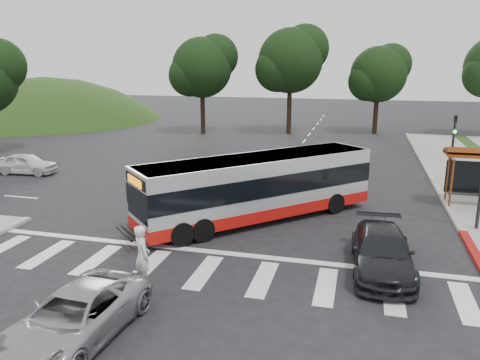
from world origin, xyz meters
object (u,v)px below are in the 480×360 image
(pedestrian, at_px, (142,256))
(silver_suv_south, at_px, (75,316))
(dark_sedan, at_px, (382,252))
(transit_bus, at_px, (258,189))

(pedestrian, bearing_deg, silver_suv_south, 128.58)
(pedestrian, relative_size, dark_sedan, 0.42)
(transit_bus, bearing_deg, silver_suv_south, -59.03)
(transit_bus, relative_size, silver_suv_south, 2.38)
(pedestrian, xyz_separation_m, silver_suv_south, (-0.34, -3.07, -0.36))
(transit_bus, distance_m, silver_suv_south, 10.44)
(dark_sedan, xyz_separation_m, silver_suv_south, (-7.53, -6.04, -0.04))
(silver_suv_south, bearing_deg, transit_bus, 79.92)
(transit_bus, distance_m, pedestrian, 7.37)
(pedestrian, xyz_separation_m, dark_sedan, (7.19, 2.97, -0.31))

